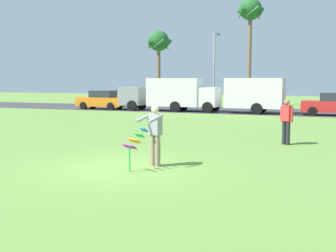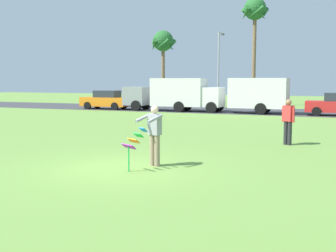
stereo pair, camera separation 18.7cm
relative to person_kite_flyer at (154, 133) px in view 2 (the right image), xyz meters
name	(u,v)px [view 2 (the right image)]	position (x,y,z in m)	size (l,w,h in m)	color
ground_plane	(121,168)	(-0.76, -0.59, -0.95)	(120.00, 120.00, 0.00)	olive
road_strip	(263,111)	(-0.76, 22.95, -0.95)	(120.00, 8.00, 0.01)	#38383D
person_kite_flyer	(154,133)	(0.00, 0.00, 0.00)	(0.68, 0.75, 1.73)	gray
kite_held	(134,142)	(-0.26, -0.78, -0.17)	(0.62, 0.73, 1.15)	blue
parked_car_orange	(106,100)	(-13.73, 20.55, -0.18)	(4.24, 1.92, 1.60)	orange
parked_truck_grey_van	(169,93)	(-7.87, 20.55, 0.46)	(6.72, 2.16, 2.62)	gray
parked_truck_white_box	(248,94)	(-1.55, 20.55, 0.46)	(6.75, 2.24, 2.62)	silver
palm_tree_left_near	(163,44)	(-12.07, 29.23, 5.22)	(2.58, 2.71, 7.52)	brown
palm_tree_right_near	(255,14)	(-2.90, 29.82, 7.71)	(2.58, 2.71, 10.23)	brown
streetlight_pole	(219,64)	(-5.81, 27.88, 3.05)	(0.24, 1.65, 7.00)	#9E9EA3
person_walker_near	(288,120)	(3.06, 5.57, -0.02)	(0.50, 0.38, 1.73)	#26262B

